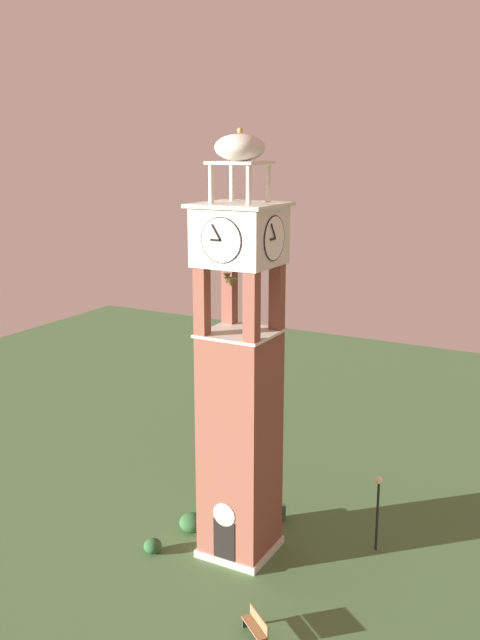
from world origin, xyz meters
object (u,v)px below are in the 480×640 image
park_bench (256,626)px  lamp_post (378,499)px  clock_tower (240,389)px  trash_bin (281,512)px

park_bench → lamp_post: 8.82m
clock_tower → lamp_post: 8.46m
lamp_post → trash_bin: 5.67m
trash_bin → park_bench: bearing=-70.6°
lamp_post → trash_bin: lamp_post is taller
lamp_post → trash_bin: size_ratio=4.72×
clock_tower → park_bench: bearing=-55.6°
clock_tower → lamp_post: clock_tower is taller
clock_tower → trash_bin: (0.47, 3.53, -7.67)m
clock_tower → park_bench: 9.83m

